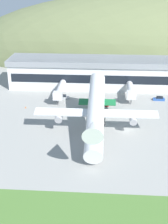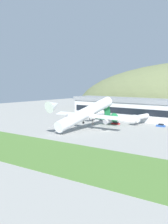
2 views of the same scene
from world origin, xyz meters
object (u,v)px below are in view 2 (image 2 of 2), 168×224
at_px(service_car_2, 116,123).
at_px(service_car_1, 99,120).
at_px(jetway_0, 96,114).
at_px(terminal_building, 131,107).
at_px(cargo_airplane, 87,114).
at_px(service_car_0, 161,125).
at_px(traffic_cone_1, 69,120).
at_px(jetway_1, 140,117).

bearing_deg(service_car_2, service_car_1, 157.38).
relative_size(jetway_0, service_car_1, 4.05).
height_order(terminal_building, cargo_airplane, cargo_airplane).
relative_size(service_car_0, traffic_cone_1, 7.68).
xyz_separation_m(cargo_airplane, service_car_2, (2.00, 21.65, -6.81)).
xyz_separation_m(jetway_0, service_car_0, (38.63, 1.87, -3.34)).
relative_size(terminal_building, traffic_cone_1, 127.37).
relative_size(service_car_2, traffic_cone_1, 7.95).
bearing_deg(service_car_0, jetway_1, -177.54).
xyz_separation_m(terminal_building, service_car_0, (25.45, -14.47, -6.44)).
height_order(terminal_building, service_car_0, terminal_building).
height_order(service_car_0, service_car_1, service_car_0).
distance_m(jetway_1, cargo_airplane, 31.07).
relative_size(jetway_0, service_car_0, 3.74).
distance_m(terminal_building, cargo_airplane, 43.16).
xyz_separation_m(cargo_airplane, service_car_0, (23.86, 28.66, -6.74)).
height_order(jetway_1, service_car_0, jetway_1).
height_order(jetway_1, service_car_1, jetway_1).
distance_m(cargo_airplane, service_car_0, 37.90).
distance_m(jetway_0, service_car_0, 38.81).
height_order(cargo_airplane, service_car_1, cargo_airplane).
distance_m(cargo_airplane, service_car_1, 31.93).
xyz_separation_m(service_car_1, traffic_cone_1, (-12.88, -10.42, -0.33)).
distance_m(jetway_0, traffic_cone_1, 15.23).
distance_m(service_car_0, service_car_2, 22.96).
height_order(jetway_1, traffic_cone_1, jetway_1).
bearing_deg(service_car_2, terminal_building, 99.46).
bearing_deg(service_car_2, jetway_0, 162.94).
distance_m(terminal_building, traffic_cone_1, 36.18).
bearing_deg(terminal_building, service_car_0, -29.62).
xyz_separation_m(terminal_building, traffic_cone_1, (-24.82, -25.43, -6.81)).
xyz_separation_m(service_car_1, service_car_2, (15.52, -6.47, -0.03)).
distance_m(terminal_building, service_car_1, 20.25).
relative_size(terminal_building, service_car_1, 17.94).
bearing_deg(terminal_building, service_car_2, -80.54).
xyz_separation_m(jetway_1, cargo_airplane, (-12.63, -28.18, 3.41)).
bearing_deg(service_car_1, service_car_0, 0.84).
distance_m(jetway_0, jetway_1, 27.43).
relative_size(terminal_building, service_car_2, 16.03).
bearing_deg(traffic_cone_1, service_car_2, 7.91).
xyz_separation_m(jetway_0, service_car_1, (1.24, 1.32, -3.38)).
bearing_deg(service_car_0, service_car_1, -179.16).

